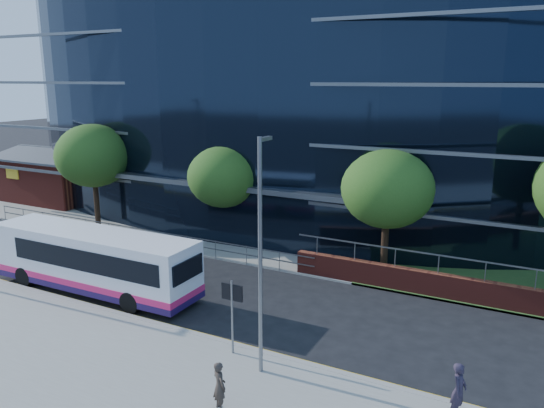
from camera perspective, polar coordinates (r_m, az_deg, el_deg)
The scene contains 17 objects.
ground at distance 23.72m, azimuth -11.56°, elevation -11.58°, with size 200.00×200.00×0.00m, color black.
pavement_near at distance 20.54m, azimuth -20.76°, elevation -16.14°, with size 80.00×8.00×0.15m, color gray.
kerb at distance 23.01m, azimuth -13.18°, elevation -12.26°, with size 80.00×0.25×0.16m, color gray.
yellow_line_outer at distance 23.17m, azimuth -12.84°, elevation -12.25°, with size 80.00×0.08×0.01m, color gold.
yellow_line_inner at distance 23.27m, azimuth -12.60°, elevation -12.12°, with size 80.00×0.08×0.01m, color gold.
far_forecourt at distance 35.32m, azimuth -7.86°, elevation -2.94°, with size 50.00×8.00×0.10m, color gray.
glass_office at distance 41.42m, azimuth 2.18°, elevation 10.74°, with size 44.00×23.10×16.00m.
brick_pavilion at distance 47.45m, azimuth -22.05°, elevation 2.73°, with size 8.60×6.66×4.40m.
guard_railings at distance 33.37m, azimuth -14.70°, elevation -2.86°, with size 24.00×0.05×1.10m.
street_sign at distance 19.23m, azimuth -4.31°, elevation -10.43°, with size 0.85×0.09×2.80m.
tree_far_a at distance 37.40m, azimuth -18.70°, elevation 4.93°, with size 4.95×4.95×6.98m.
tree_far_b at distance 31.50m, azimuth -5.23°, elevation 2.92°, with size 4.29×4.29×6.05m.
tree_far_c at distance 26.90m, azimuth 12.32°, elevation 1.57°, with size 4.62×4.62×6.51m.
streetlight_east at distance 17.21m, azimuth -1.24°, elevation -5.11°, with size 0.15×0.77×8.00m.
city_bus at distance 26.35m, azimuth -18.51°, elevation -5.78°, with size 10.95×2.64×2.95m.
pedestrian at distance 17.28m, azimuth 19.45°, elevation -18.40°, with size 0.63×0.41×1.72m, color #282131.
pedestrian_b at distance 16.83m, azimuth -5.67°, elevation -18.90°, with size 0.57×0.37×1.56m, color #372D26.
Camera 1 is at (13.96, -16.43, 9.90)m, focal length 35.00 mm.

